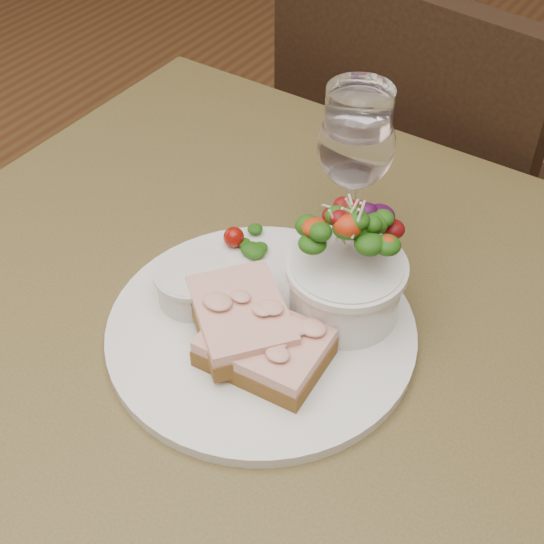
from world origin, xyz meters
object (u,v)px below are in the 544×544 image
Objects in this scene: dinner_plate at (261,330)px; sandwich_back at (241,318)px; cafe_table at (246,400)px; wine_glass at (356,150)px; chair_far at (422,273)px; ramekin at (193,283)px; salad_bowl at (347,264)px; sandwich_front at (265,348)px.

dinner_plate is 0.04m from sandwich_back.
sandwich_back reaches higher than cafe_table.
wine_glass is at bearing 124.70° from sandwich_back.
cafe_table is 0.89× the size of chair_far.
salad_bowl reaches higher than ramekin.
sandwich_back is at bearing -94.28° from wine_glass.
sandwich_back is at bearing -127.46° from salad_bowl.
sandwich_front reaches higher than cafe_table.
ramekin is (-0.10, 0.03, 0.00)m from sandwich_front.
sandwich_front is 0.04m from sandwich_back.
salad_bowl is (0.07, 0.07, 0.17)m from cafe_table.
sandwich_front is at bearing 105.33° from chair_far.
salad_bowl is (0.06, 0.08, 0.04)m from sandwich_back.
sandwich_front is at bearing -106.82° from salad_bowl.
sandwich_back is 0.07m from ramekin.
dinner_plate is 1.67× the size of wine_glass.
dinner_plate is at bearing 3.95° from ramekin.
sandwich_front reaches higher than dinner_plate.
sandwich_back is 1.06× the size of salad_bowl.
ramekin is at bearing 176.32° from cafe_table.
chair_far is at bearing 93.92° from sandwich_front.
chair_far is at bearing 89.20° from ramekin.
chair_far is 0.76m from wine_glass.
salad_bowl reaches higher than cafe_table.
sandwich_back is at bearing -114.18° from dinner_plate.
sandwich_back is at bearing 156.77° from sandwich_front.
salad_bowl is (0.05, 0.06, 0.07)m from dinner_plate.
salad_bowl is at bearing 46.49° from cafe_table.
sandwich_front is at bearing -14.44° from ramekin.
wine_glass is at bearing 88.35° from dinner_plate.
chair_far is 8.01× the size of sandwich_front.
chair_far is 5.14× the size of wine_glass.
salad_bowl reaches higher than dinner_plate.
dinner_plate is 2.31× the size of salad_bowl.
dinner_plate is 0.20m from wine_glass.
ramekin is (-0.01, -0.64, 0.49)m from chair_far.
ramekin reaches higher than sandwich_front.
sandwich_back is (0.06, -0.66, 0.49)m from chair_far.
dinner_plate is 2.18× the size of sandwich_back.
dinner_plate is (0.01, 0.01, 0.11)m from cafe_table.
salad_bowl is at bearing 109.28° from chair_far.
cafe_table is 0.28m from wine_glass.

